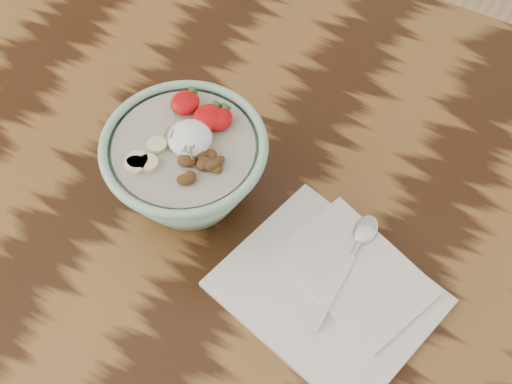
# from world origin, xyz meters

# --- Properties ---
(table) EXTENTS (1.60, 0.90, 0.75)m
(table) POSITION_xyz_m (0.00, 0.00, 0.66)
(table) COLOR black
(table) RESTS_ON ground
(breakfast_bowl) EXTENTS (0.20, 0.20, 0.13)m
(breakfast_bowl) POSITION_xyz_m (-0.09, -0.06, 0.82)
(breakfast_bowl) COLOR #90C29D
(breakfast_bowl) RESTS_ON table
(napkin) EXTENTS (0.29, 0.25, 0.01)m
(napkin) POSITION_xyz_m (0.14, -0.09, 0.76)
(napkin) COLOR white
(napkin) RESTS_ON table
(spoon) EXTENTS (0.03, 0.17, 0.01)m
(spoon) POSITION_xyz_m (0.14, -0.03, 0.77)
(spoon) COLOR silver
(spoon) RESTS_ON napkin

